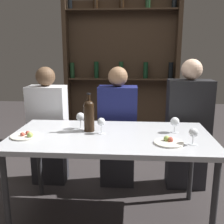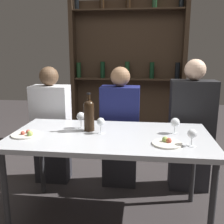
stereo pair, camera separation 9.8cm
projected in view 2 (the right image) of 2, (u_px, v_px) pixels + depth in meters
ground_plane at (110, 218)px, 2.17m from camera, size 10.00×10.00×0.00m
dining_table at (110, 142)px, 2.02m from camera, size 1.53×0.79×0.72m
wine_rack_wall at (127, 68)px, 3.89m from camera, size 1.68×0.21×2.18m
wine_bottle at (89, 114)px, 2.08m from camera, size 0.08×0.08×0.31m
wine_glass_0 at (101, 122)px, 2.02m from camera, size 0.06×0.06×0.12m
wine_glass_1 at (192, 134)px, 1.75m from camera, size 0.06×0.06×0.12m
wine_glass_2 at (175, 123)px, 2.02m from camera, size 0.07×0.07×0.12m
wine_glass_3 at (81, 117)px, 2.16m from camera, size 0.07×0.07×0.13m
food_plate_0 at (167, 143)px, 1.79m from camera, size 0.20×0.20×0.05m
food_plate_1 at (26, 134)px, 1.98m from camera, size 0.22×0.22×0.05m
seated_person_left at (52, 129)px, 2.71m from camera, size 0.37×0.22×1.20m
seated_person_center at (120, 131)px, 2.62m from camera, size 0.38×0.22×1.20m
seated_person_right at (191, 130)px, 2.53m from camera, size 0.42×0.22×1.28m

